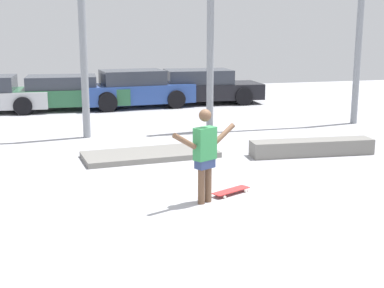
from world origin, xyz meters
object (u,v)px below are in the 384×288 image
at_px(parked_car_green, 66,93).
at_px(parked_car_blue, 136,89).
at_px(grind_box, 312,147).
at_px(skateboard, 231,191).
at_px(parked_car_black, 201,87).
at_px(manual_pad, 150,154).
at_px(skateboarder, 205,151).

bearing_deg(parked_car_green, parked_car_blue, 2.09).
distance_m(parked_car_green, parked_car_blue, 2.55).
xyz_separation_m(grind_box, parked_car_green, (-5.25, 8.81, 0.43)).
xyz_separation_m(skateboard, parked_car_black, (2.79, 11.40, 0.58)).
xyz_separation_m(skateboard, parked_car_blue, (0.14, 11.08, 0.61)).
distance_m(skateboard, parked_car_blue, 11.10).
relative_size(grind_box, manual_pad, 0.95).
bearing_deg(parked_car_black, grind_box, -86.71).
relative_size(skateboard, parked_car_green, 0.18).
relative_size(skateboard, parked_car_black, 0.17).
relative_size(parked_car_green, parked_car_black, 0.98).
bearing_deg(parked_car_blue, grind_box, -76.88).
distance_m(grind_box, parked_car_black, 9.06).
xyz_separation_m(skateboard, manual_pad, (-0.86, 3.16, -0.00)).
relative_size(skateboard, parked_car_blue, 0.19).
height_order(skateboard, parked_car_black, parked_car_black).
bearing_deg(skateboarder, parked_car_blue, 59.47).
xyz_separation_m(parked_car_green, parked_car_black, (5.19, 0.24, 0.03)).
height_order(manual_pad, parked_car_black, parked_car_black).
bearing_deg(grind_box, manual_pad, 167.79).
relative_size(skateboard, manual_pad, 0.26).
distance_m(skateboarder, skateboard, 1.08).
height_order(grind_box, manual_pad, grind_box).
xyz_separation_m(skateboard, grind_box, (2.84, 2.36, 0.12)).
height_order(parked_car_green, parked_car_black, parked_car_black).
relative_size(skateboarder, parked_car_black, 0.35).
bearing_deg(grind_box, skateboard, -140.32).
bearing_deg(parked_car_green, skateboard, -73.84).
bearing_deg(skateboarder, parked_car_green, 72.12).
bearing_deg(manual_pad, grind_box, -12.21).
distance_m(skateboarder, parked_car_black, 12.21).
bearing_deg(manual_pad, parked_car_green, 100.92).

